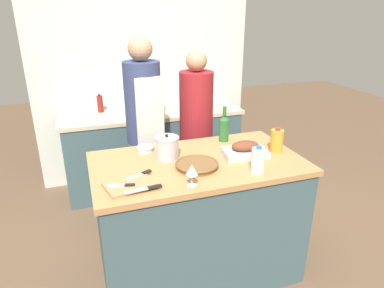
{
  "coord_description": "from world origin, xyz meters",
  "views": [
    {
      "loc": [
        -0.74,
        -2.05,
        1.93
      ],
      "look_at": [
        0.0,
        0.13,
        1.02
      ],
      "focal_mm": 32.0,
      "sensor_mm": 36.0,
      "label": 1
    }
  ],
  "objects_px": {
    "juice_jug": "(277,141)",
    "knife_chef": "(145,189)",
    "wine_glass_left": "(192,170)",
    "knife_bread": "(122,185)",
    "milk_jug": "(258,160)",
    "wine_bottle_green": "(224,128)",
    "wine_glass_right": "(161,136)",
    "roasting_pan": "(245,150)",
    "person_cook_guest": "(196,129)",
    "person_cook_aproned": "(144,127)",
    "condiment_bottle_extra": "(136,111)",
    "cutting_board": "(130,185)",
    "knife_paring": "(140,174)",
    "mixing_bowl": "(145,148)",
    "condiment_bottle_short": "(100,104)",
    "stock_pot": "(167,148)",
    "condiment_bottle_tall": "(196,97)",
    "stand_mixer": "(154,101)",
    "wicker_basket": "(197,165)"
  },
  "relations": [
    {
      "from": "juice_jug",
      "to": "knife_chef",
      "type": "bearing_deg",
      "value": -164.85
    },
    {
      "from": "wine_glass_left",
      "to": "knife_bread",
      "type": "height_order",
      "value": "wine_glass_left"
    },
    {
      "from": "wine_glass_left",
      "to": "milk_jug",
      "type": "bearing_deg",
      "value": 4.61
    },
    {
      "from": "wine_bottle_green",
      "to": "wine_glass_right",
      "type": "xyz_separation_m",
      "value": [
        -0.51,
        0.01,
        -0.01
      ]
    },
    {
      "from": "juice_jug",
      "to": "knife_bread",
      "type": "relative_size",
      "value": 1.14
    },
    {
      "from": "roasting_pan",
      "to": "person_cook_guest",
      "type": "distance_m",
      "value": 0.8
    },
    {
      "from": "wine_glass_left",
      "to": "wine_glass_right",
      "type": "relative_size",
      "value": 1.0
    },
    {
      "from": "juice_jug",
      "to": "person_cook_aproned",
      "type": "relative_size",
      "value": 0.11
    },
    {
      "from": "wine_glass_right",
      "to": "condiment_bottle_extra",
      "type": "height_order",
      "value": "wine_glass_right"
    },
    {
      "from": "knife_chef",
      "to": "person_cook_guest",
      "type": "height_order",
      "value": "person_cook_guest"
    },
    {
      "from": "knife_bread",
      "to": "person_cook_guest",
      "type": "height_order",
      "value": "person_cook_guest"
    },
    {
      "from": "cutting_board",
      "to": "wine_bottle_green",
      "type": "bearing_deg",
      "value": 31.62
    },
    {
      "from": "knife_bread",
      "to": "knife_paring",
      "type": "bearing_deg",
      "value": 40.29
    },
    {
      "from": "mixing_bowl",
      "to": "knife_paring",
      "type": "relative_size",
      "value": 0.74
    },
    {
      "from": "knife_paring",
      "to": "person_cook_guest",
      "type": "relative_size",
      "value": 0.11
    },
    {
      "from": "juice_jug",
      "to": "condiment_bottle_short",
      "type": "height_order",
      "value": "juice_jug"
    },
    {
      "from": "wine_glass_left",
      "to": "condiment_bottle_extra",
      "type": "distance_m",
      "value": 1.68
    },
    {
      "from": "knife_bread",
      "to": "stock_pot",
      "type": "bearing_deg",
      "value": 43.16
    },
    {
      "from": "person_cook_guest",
      "to": "mixing_bowl",
      "type": "bearing_deg",
      "value": -128.02
    },
    {
      "from": "condiment_bottle_short",
      "to": "condiment_bottle_tall",
      "type": "bearing_deg",
      "value": -4.16
    },
    {
      "from": "wine_glass_right",
      "to": "knife_paring",
      "type": "bearing_deg",
      "value": -119.96
    },
    {
      "from": "condiment_bottle_tall",
      "to": "condiment_bottle_short",
      "type": "bearing_deg",
      "value": 175.84
    },
    {
      "from": "condiment_bottle_tall",
      "to": "person_cook_guest",
      "type": "bearing_deg",
      "value": -109.38
    },
    {
      "from": "stand_mixer",
      "to": "mixing_bowl",
      "type": "bearing_deg",
      "value": -106.36
    },
    {
      "from": "wine_glass_left",
      "to": "stand_mixer",
      "type": "height_order",
      "value": "stand_mixer"
    },
    {
      "from": "cutting_board",
      "to": "juice_jug",
      "type": "height_order",
      "value": "juice_jug"
    },
    {
      "from": "milk_jug",
      "to": "condiment_bottle_tall",
      "type": "bearing_deg",
      "value": 82.89
    },
    {
      "from": "juice_jug",
      "to": "wine_glass_left",
      "type": "bearing_deg",
      "value": -158.55
    },
    {
      "from": "juice_jug",
      "to": "condiment_bottle_extra",
      "type": "distance_m",
      "value": 1.59
    },
    {
      "from": "roasting_pan",
      "to": "knife_bread",
      "type": "bearing_deg",
      "value": -167.29
    },
    {
      "from": "wicker_basket",
      "to": "mixing_bowl",
      "type": "distance_m",
      "value": 0.47
    },
    {
      "from": "stand_mixer",
      "to": "wine_glass_left",
      "type": "bearing_deg",
      "value": -95.5
    },
    {
      "from": "knife_paring",
      "to": "knife_chef",
      "type": "bearing_deg",
      "value": -93.01
    },
    {
      "from": "knife_chef",
      "to": "condiment_bottle_extra",
      "type": "bearing_deg",
      "value": 81.51
    },
    {
      "from": "milk_jug",
      "to": "person_cook_aproned",
      "type": "bearing_deg",
      "value": 116.79
    },
    {
      "from": "wine_bottle_green",
      "to": "knife_chef",
      "type": "distance_m",
      "value": 0.99
    },
    {
      "from": "wine_bottle_green",
      "to": "condiment_bottle_tall",
      "type": "relative_size",
      "value": 1.34
    },
    {
      "from": "wine_glass_right",
      "to": "wine_glass_left",
      "type": "bearing_deg",
      "value": -87.78
    },
    {
      "from": "wine_bottle_green",
      "to": "condiment_bottle_tall",
      "type": "height_order",
      "value": "wine_bottle_green"
    },
    {
      "from": "mixing_bowl",
      "to": "knife_paring",
      "type": "bearing_deg",
      "value": -105.84
    },
    {
      "from": "knife_paring",
      "to": "condiment_bottle_tall",
      "type": "distance_m",
      "value": 1.94
    },
    {
      "from": "condiment_bottle_short",
      "to": "person_cook_aproned",
      "type": "relative_size",
      "value": 0.11
    },
    {
      "from": "wine_bottle_green",
      "to": "condiment_bottle_extra",
      "type": "relative_size",
      "value": 2.0
    },
    {
      "from": "cutting_board",
      "to": "wine_bottle_green",
      "type": "height_order",
      "value": "wine_bottle_green"
    },
    {
      "from": "condiment_bottle_tall",
      "to": "wine_glass_left",
      "type": "bearing_deg",
      "value": -110.16
    },
    {
      "from": "milk_jug",
      "to": "stand_mixer",
      "type": "xyz_separation_m",
      "value": [
        -0.3,
        1.68,
        0.0
      ]
    },
    {
      "from": "stand_mixer",
      "to": "condiment_bottle_extra",
      "type": "relative_size",
      "value": 2.27
    },
    {
      "from": "knife_chef",
      "to": "condiment_bottle_short",
      "type": "relative_size",
      "value": 1.15
    },
    {
      "from": "wine_glass_left",
      "to": "knife_bread",
      "type": "bearing_deg",
      "value": 166.07
    },
    {
      "from": "knife_bread",
      "to": "person_cook_aproned",
      "type": "height_order",
      "value": "person_cook_aproned"
    }
  ]
}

